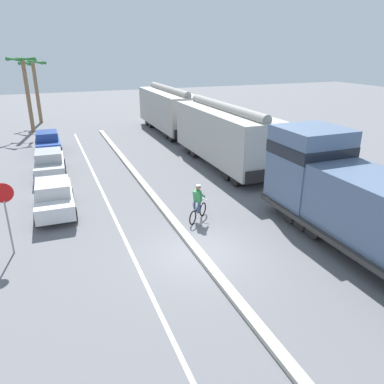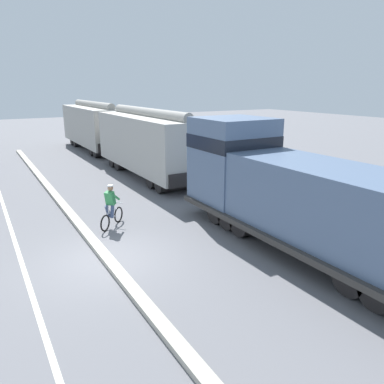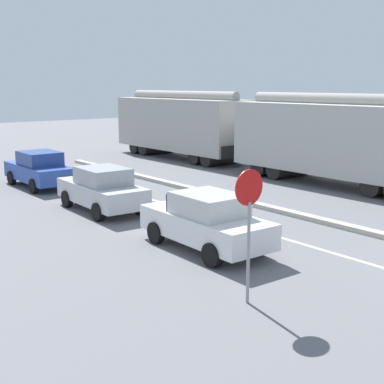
{
  "view_description": "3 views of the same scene",
  "coord_description": "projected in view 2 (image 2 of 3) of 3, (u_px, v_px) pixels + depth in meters",
  "views": [
    {
      "loc": [
        -4.87,
        -11.69,
        7.47
      ],
      "look_at": [
        1.32,
        3.96,
        0.94
      ],
      "focal_mm": 35.0,
      "sensor_mm": 36.0,
      "label": 1
    },
    {
      "loc": [
        -3.18,
        -10.94,
        5.43
      ],
      "look_at": [
        3.74,
        0.9,
        1.54
      ],
      "focal_mm": 35.0,
      "sensor_mm": 36.0,
      "label": 2
    },
    {
      "loc": [
        -14.2,
        -4.99,
        4.57
      ],
      "look_at": [
        -3.69,
        8.3,
        1.15
      ],
      "focal_mm": 50.0,
      "sensor_mm": 36.0,
      "label": 3
    }
  ],
  "objects": [
    {
      "name": "lane_stripe",
      "position": [
        7.0,
        218.0,
        15.93
      ],
      "size": [
        0.14,
        36.0,
        0.01
      ],
      "primitive_type": "cube",
      "color": "silver",
      "rests_on": "ground"
    },
    {
      "name": "hopper_car_lead",
      "position": [
        149.0,
        143.0,
        22.78
      ],
      "size": [
        2.9,
        10.6,
        4.18
      ],
      "color": "#AEABA4",
      "rests_on": "ground"
    },
    {
      "name": "cyclist",
      "position": [
        111.0,
        207.0,
        14.76
      ],
      "size": [
        1.32,
        1.18,
        1.71
      ],
      "color": "black",
      "rests_on": "ground"
    },
    {
      "name": "median_curb",
      "position": [
        65.0,
        208.0,
        17.07
      ],
      "size": [
        0.36,
        36.0,
        0.16
      ],
      "primitive_type": "cube",
      "color": "#B2AD9E",
      "rests_on": "ground"
    },
    {
      "name": "hopper_car_middle",
      "position": [
        94.0,
        126.0,
        32.42
      ],
      "size": [
        2.9,
        10.6,
        4.18
      ],
      "color": "#A7A49D",
      "rests_on": "ground"
    },
    {
      "name": "ground_plane",
      "position": [
        106.0,
        260.0,
        12.11
      ],
      "size": [
        120.0,
        120.0,
        0.0
      ],
      "primitive_type": "plane",
      "color": "slate"
    },
    {
      "name": "locomotive",
      "position": [
        294.0,
        196.0,
        12.76
      ],
      "size": [
        3.1,
        11.61,
        4.2
      ],
      "color": "slate",
      "rests_on": "ground"
    }
  ]
}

